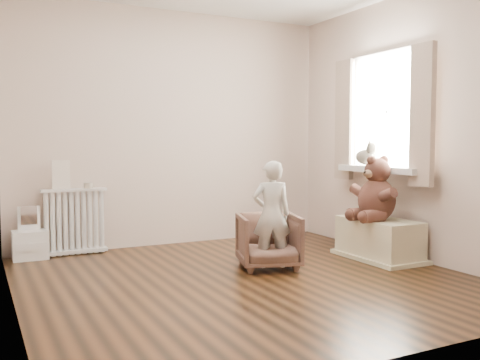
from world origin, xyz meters
name	(u,v)px	position (x,y,z in m)	size (l,w,h in m)	color
floor	(248,279)	(0.00, 0.00, 0.00)	(3.60, 3.60, 0.01)	black
back_wall	(174,128)	(0.00, 1.80, 1.30)	(3.60, 0.02, 2.60)	beige
front_wall	(409,112)	(0.00, -1.80, 1.30)	(3.60, 0.02, 2.60)	beige
left_wall	(10,119)	(-1.80, 0.00, 1.30)	(0.02, 3.60, 2.60)	beige
right_wall	(413,126)	(1.80, 0.00, 1.30)	(0.02, 3.60, 2.60)	beige
window	(388,112)	(1.76, 0.30, 1.45)	(0.03, 0.90, 1.10)	white
window_sill	(380,169)	(1.67, 0.30, 0.87)	(0.22, 1.10, 0.06)	silver
curtain_left	(422,115)	(1.65, -0.27, 1.39)	(0.06, 0.26, 1.30)	tan
curtain_right	(344,120)	(1.65, 0.87, 1.39)	(0.06, 0.26, 1.30)	tan
radiator	(75,217)	(-1.12, 1.68, 0.39)	(0.64, 0.12, 0.67)	silver
paper_doll	(61,175)	(-1.24, 1.68, 0.82)	(0.18, 0.02, 0.29)	beige
tin_a	(88,186)	(-0.97, 1.68, 0.70)	(0.09, 0.09, 0.05)	#A59E8C
toy_vanity	(30,231)	(-1.55, 1.65, 0.28)	(0.33, 0.24, 0.52)	silver
armchair	(269,241)	(0.36, 0.28, 0.25)	(0.53, 0.55, 0.50)	brown
child	(272,214)	(0.36, 0.23, 0.50)	(0.35, 0.23, 0.96)	beige
toy_bench	(379,238)	(1.52, 0.13, 0.20)	(0.44, 0.83, 0.39)	beige
teddy_bear	(377,191)	(1.46, 0.10, 0.67)	(0.50, 0.39, 0.61)	#361C15
plush_cat	(366,156)	(1.66, 0.52, 1.00)	(0.18, 0.29, 0.25)	#656055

